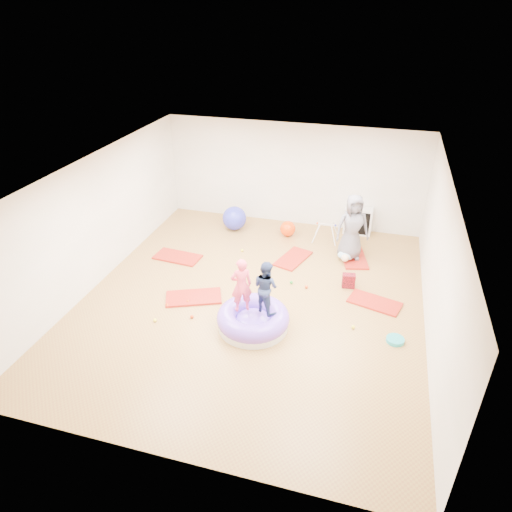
# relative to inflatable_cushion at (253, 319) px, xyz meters

# --- Properties ---
(room) EXTENTS (7.01, 8.01, 2.81)m
(room) POSITION_rel_inflatable_cushion_xyz_m (-0.27, 0.88, 1.23)
(room) COLOR olive
(room) RESTS_ON ground
(gym_mat_front_left) EXTENTS (1.30, 0.99, 0.05)m
(gym_mat_front_left) POSITION_rel_inflatable_cushion_xyz_m (-1.49, 0.58, -0.15)
(gym_mat_front_left) COLOR red
(gym_mat_front_left) RESTS_ON ground
(gym_mat_mid_left) EXTENTS (1.17, 0.66, 0.05)m
(gym_mat_mid_left) POSITION_rel_inflatable_cushion_xyz_m (-2.54, 2.09, -0.15)
(gym_mat_mid_left) COLOR red
(gym_mat_mid_left) RESTS_ON ground
(gym_mat_center_back) EXTENTS (0.84, 1.19, 0.04)m
(gym_mat_center_back) POSITION_rel_inflatable_cushion_xyz_m (0.22, 2.78, -0.15)
(gym_mat_center_back) COLOR red
(gym_mat_center_back) RESTS_ON ground
(gym_mat_right) EXTENTS (1.16, 0.80, 0.04)m
(gym_mat_right) POSITION_rel_inflatable_cushion_xyz_m (2.24, 1.43, -0.15)
(gym_mat_right) COLOR red
(gym_mat_right) RESTS_ON ground
(gym_mat_rear_right) EXTENTS (0.81, 1.21, 0.05)m
(gym_mat_rear_right) POSITION_rel_inflatable_cushion_xyz_m (1.65, 3.24, -0.15)
(gym_mat_rear_right) COLOR red
(gym_mat_rear_right) RESTS_ON ground
(inflatable_cushion) EXTENTS (1.41, 1.41, 0.44)m
(inflatable_cushion) POSITION_rel_inflatable_cushion_xyz_m (0.00, 0.00, 0.00)
(inflatable_cushion) COLOR silver
(inflatable_cushion) RESTS_ON ground
(child_pink) EXTENTS (0.49, 0.43, 1.12)m
(child_pink) POSITION_rel_inflatable_cushion_xyz_m (-0.23, 0.01, 0.79)
(child_pink) COLOR #FF4661
(child_pink) RESTS_ON inflatable_cushion
(child_navy) EXTENTS (0.65, 0.61, 1.07)m
(child_navy) POSITION_rel_inflatable_cushion_xyz_m (0.21, 0.11, 0.77)
(child_navy) COLOR navy
(child_navy) RESTS_ON inflatable_cushion
(adult_caregiver) EXTENTS (0.92, 0.77, 1.62)m
(adult_caregiver) POSITION_rel_inflatable_cushion_xyz_m (1.53, 3.19, 0.68)
(adult_caregiver) COLOR #5B5964
(adult_caregiver) RESTS_ON gym_mat_rear_right
(infant) EXTENTS (0.39, 0.39, 0.23)m
(infant) POSITION_rel_inflatable_cushion_xyz_m (1.46, 3.01, -0.01)
(infant) COLOR #9CC8E3
(infant) RESTS_ON gym_mat_rear_right
(ball_pit_balls) EXTENTS (3.87, 3.27, 0.07)m
(ball_pit_balls) POSITION_rel_inflatable_cushion_xyz_m (-0.46, 0.76, -0.14)
(ball_pit_balls) COLOR yellow
(ball_pit_balls) RESTS_ON ground
(exercise_ball_blue) EXTENTS (0.65, 0.65, 0.65)m
(exercise_ball_blue) POSITION_rel_inflatable_cushion_xyz_m (-1.68, 4.00, 0.15)
(exercise_ball_blue) COLOR #2C30BA
(exercise_ball_blue) RESTS_ON ground
(exercise_ball_orange) EXTENTS (0.41, 0.41, 0.41)m
(exercise_ball_orange) POSITION_rel_inflatable_cushion_xyz_m (-0.18, 4.00, 0.03)
(exercise_ball_orange) COLOR #F23C04
(exercise_ball_orange) RESTS_ON ground
(infant_play_gym) EXTENTS (0.63, 0.60, 0.48)m
(infant_play_gym) POSITION_rel_inflatable_cushion_xyz_m (0.83, 4.00, 0.15)
(infant_play_gym) COLOR silver
(infant_play_gym) RESTS_ON ground
(cube_shelf) EXTENTS (0.73, 0.36, 0.73)m
(cube_shelf) POSITION_rel_inflatable_cushion_xyz_m (1.59, 4.67, 0.19)
(cube_shelf) COLOR silver
(cube_shelf) RESTS_ON ground
(balance_disc) EXTENTS (0.33, 0.33, 0.07)m
(balance_disc) POSITION_rel_inflatable_cushion_xyz_m (2.67, 0.29, -0.14)
(balance_disc) COLOR teal
(balance_disc) RESTS_ON ground
(backpack) EXTENTS (0.30, 0.21, 0.32)m
(backpack) POSITION_rel_inflatable_cushion_xyz_m (1.64, 1.92, -0.01)
(backpack) COLOR #A90C1B
(backpack) RESTS_ON ground
(yellow_toy) EXTENTS (0.22, 0.22, 0.03)m
(yellow_toy) POSITION_rel_inflatable_cushion_xyz_m (-0.64, 0.14, -0.16)
(yellow_toy) COLOR yellow
(yellow_toy) RESTS_ON ground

